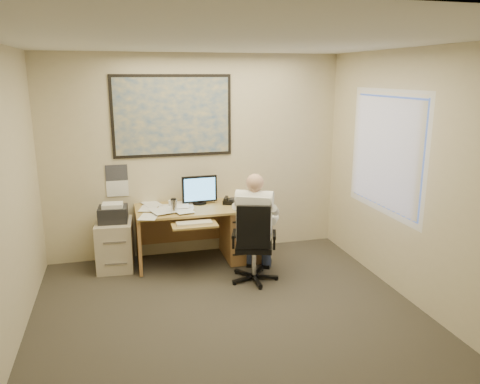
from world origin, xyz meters
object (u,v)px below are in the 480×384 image
object	(u,v)px
filing_cabinet	(115,240)
office_chair	(256,258)
desk	(222,227)
person	(253,228)

from	to	relation	value
filing_cabinet	office_chair	world-z (taller)	office_chair
desk	office_chair	world-z (taller)	desk
desk	person	world-z (taller)	person
desk	filing_cabinet	distance (m)	1.40
filing_cabinet	person	size ratio (longest dim) A/B	0.66
office_chair	desk	bearing A→B (deg)	124.32
office_chair	person	distance (m)	0.37
desk	office_chair	distance (m)	0.86
desk	filing_cabinet	bearing A→B (deg)	178.82
filing_cabinet	desk	bearing A→B (deg)	3.40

